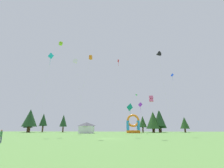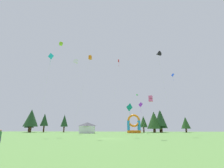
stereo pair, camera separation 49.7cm
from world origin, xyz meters
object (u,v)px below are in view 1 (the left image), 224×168
at_px(kite_green_parafoil, 136,95).
at_px(kite_white_delta, 76,62).
at_px(kite_lime_box, 61,44).
at_px(festival_tent, 87,128).
at_px(kite_purple_diamond, 141,105).
at_px(inflatable_red_slide, 133,126).
at_px(kite_orange_box, 90,58).
at_px(person_near_camera, 1,135).
at_px(kite_teal_diamond, 130,108).
at_px(kite_pink_box, 151,99).
at_px(kite_black_delta, 158,54).
at_px(kite_blue_diamond, 173,76).
at_px(kite_red_diamond, 119,62).
at_px(kite_cyan_diamond, 50,57).

height_order(kite_green_parafoil, kite_white_delta, kite_white_delta).
xyz_separation_m(kite_lime_box, festival_tent, (4.58, 20.33, -23.92)).
distance_m(kite_purple_diamond, inflatable_red_slide, 15.98).
xyz_separation_m(kite_orange_box, kite_green_parafoil, (12.96, 30.91, -3.12)).
height_order(kite_green_parafoil, person_near_camera, kite_green_parafoil).
height_order(kite_orange_box, kite_white_delta, kite_white_delta).
xyz_separation_m(kite_orange_box, kite_teal_diamond, (8.94, 2.60, -11.22)).
height_order(kite_lime_box, kite_pink_box, kite_lime_box).
xyz_separation_m(person_near_camera, inflatable_red_slide, (21.76, 46.15, 1.64)).
bearing_deg(kite_purple_diamond, festival_tent, 152.80).
height_order(kite_lime_box, person_near_camera, kite_lime_box).
relative_size(kite_teal_diamond, kite_purple_diamond, 0.73).
bearing_deg(kite_teal_diamond, festival_tent, 119.25).
bearing_deg(kite_purple_diamond, kite_pink_box, -91.09).
distance_m(kite_teal_diamond, kite_lime_box, 28.35).
height_order(kite_white_delta, kite_purple_diamond, kite_white_delta).
distance_m(kite_orange_box, kite_purple_diamond, 25.00).
bearing_deg(festival_tent, kite_lime_box, -102.70).
height_order(kite_teal_diamond, kite_pink_box, kite_pink_box).
bearing_deg(kite_black_delta, kite_teal_diamond, -135.89).
bearing_deg(kite_white_delta, kite_blue_diamond, -7.49).
bearing_deg(kite_red_diamond, kite_lime_box, -146.57).
relative_size(kite_white_delta, kite_lime_box, 1.06).
bearing_deg(kite_black_delta, kite_purple_diamond, 119.94).
bearing_deg(kite_orange_box, kite_black_delta, 32.22).
bearing_deg(person_near_camera, kite_black_delta, 7.29).
bearing_deg(kite_lime_box, kite_blue_diamond, 19.68).
distance_m(kite_cyan_diamond, inflatable_red_slide, 41.10).
bearing_deg(kite_lime_box, kite_black_delta, 4.57).
xyz_separation_m(kite_red_diamond, kite_purple_diamond, (6.94, -0.62, -15.21)).
relative_size(kite_white_delta, kite_cyan_diamond, 1.34).
height_order(kite_orange_box, inflatable_red_slide, kite_orange_box).
bearing_deg(kite_red_diamond, kite_orange_box, -107.18).
xyz_separation_m(kite_red_diamond, kite_pink_box, (6.51, -23.13, -16.72)).
bearing_deg(kite_cyan_diamond, kite_green_parafoil, 46.90).
height_order(kite_purple_diamond, festival_tent, kite_purple_diamond).
relative_size(kite_red_diamond, kite_white_delta, 0.90).
bearing_deg(kite_purple_diamond, person_near_camera, -126.52).
distance_m(kite_red_diamond, kite_purple_diamond, 16.72).
relative_size(kite_orange_box, person_near_camera, 9.97).
height_order(kite_teal_diamond, kite_purple_diamond, kite_purple_diamond).
height_order(kite_teal_diamond, kite_lime_box, kite_lime_box).
distance_m(kite_red_diamond, kite_pink_box, 29.27).
height_order(kite_red_diamond, kite_green_parafoil, kite_red_diamond).
height_order(kite_purple_diamond, inflatable_red_slide, kite_purple_diamond).
bearing_deg(kite_teal_diamond, kite_black_delta, 44.11).
height_order(kite_pink_box, kite_blue_diamond, kite_blue_diamond).
relative_size(kite_red_diamond, kite_cyan_diamond, 1.20).
distance_m(kite_green_parafoil, kite_cyan_diamond, 36.22).
xyz_separation_m(kite_cyan_diamond, kite_lime_box, (0.87, 4.20, 5.76)).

